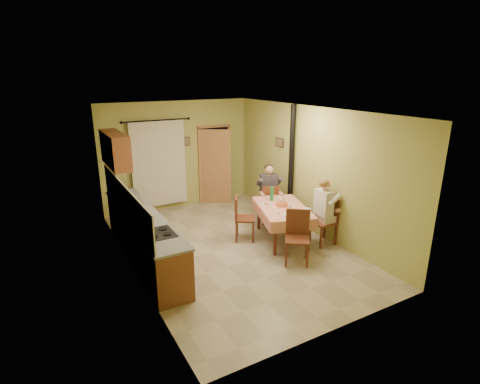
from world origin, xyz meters
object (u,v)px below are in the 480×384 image
man_right (325,204)px  stove_flue (290,181)px  chair_far (269,211)px  chair_near (297,248)px  chair_left (244,227)px  chair_right (324,230)px  man_far (269,187)px  dining_table (282,223)px

man_right → stove_flue: (0.11, 1.34, 0.15)m
chair_far → man_right: man_right is taller
chair_far → chair_near: (-0.66, -1.95, 0.00)m
chair_far → chair_left: (-1.01, -0.57, 0.00)m
chair_right → man_far: bearing=15.9°
dining_table → man_far: 1.16m
man_far → man_right: same height
chair_far → chair_right: chair_right is taller
chair_near → stove_flue: (1.11, 1.74, 0.73)m
dining_table → chair_right: (0.67, -0.57, -0.09)m
man_far → stove_flue: bearing=-8.6°
stove_flue → chair_left: bearing=-166.4°
chair_left → man_right: 1.77m
dining_table → chair_far: 1.04m
chair_near → chair_right: size_ratio=1.01×
chair_right → stove_flue: bearing=-0.9°
man_right → man_far: bearing=15.4°
chair_far → chair_left: bearing=-132.0°
chair_near → stove_flue: 2.19m
chair_near → chair_left: size_ratio=1.04×
chair_right → man_right: size_ratio=0.72×
chair_near → chair_right: chair_near is taller
chair_right → chair_left: size_ratio=1.03×
stove_flue → chair_right: bearing=-94.0°
stove_flue → chair_far: bearing=154.4°
chair_left → stove_flue: (1.46, 0.35, 0.73)m
chair_near → man_right: size_ratio=0.73×
dining_table → man_right: size_ratio=1.31×
chair_far → stove_flue: stove_flue is taller
dining_table → chair_near: size_ratio=1.80×
chair_right → man_far: 1.71m
dining_table → man_far: bearing=90.5°
man_far → chair_right: bearing=-58.8°
chair_near → chair_far: bearing=-72.5°
chair_left → man_right: man_right is taller
chair_near → stove_flue: stove_flue is taller
chair_far → chair_right: size_ratio=0.96×
chair_far → man_right: size_ratio=0.69×
chair_near → man_far: size_ratio=0.73×
chair_far → chair_near: chair_near is taller
chair_near → chair_left: chair_near is taller
man_right → chair_far: bearing=15.6°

